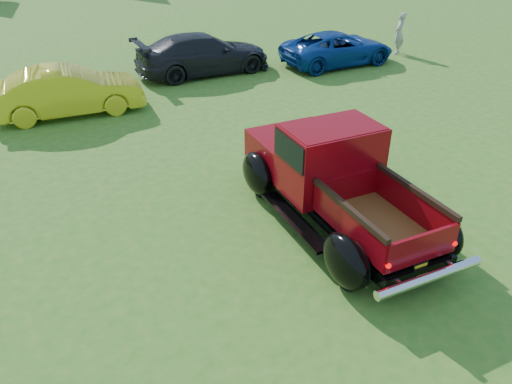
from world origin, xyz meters
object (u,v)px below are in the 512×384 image
object	(u,v)px
pickup_truck	(329,174)
show_car_grey	(203,54)
show_car_yellow	(68,91)
show_car_blue	(338,48)
spectator	(399,33)

from	to	relation	value
pickup_truck	show_car_grey	distance (m)	9.96
pickup_truck	show_car_yellow	size ratio (longest dim) A/B	1.23
pickup_truck	show_car_blue	bearing A→B (deg)	55.59
show_car_grey	spectator	xyz separation A→B (m)	(8.00, -1.24, 0.11)
show_car_grey	spectator	bearing A→B (deg)	-98.23
show_car_blue	spectator	world-z (taller)	spectator
show_car_grey	pickup_truck	bearing A→B (deg)	172.02
show_car_yellow	show_car_grey	bearing A→B (deg)	-64.11
show_car_grey	show_car_blue	bearing A→B (deg)	-104.48
pickup_truck	show_car_yellow	xyz separation A→B (m)	(-3.52, 7.95, -0.20)
show_car_yellow	show_car_blue	size ratio (longest dim) A/B	0.95
show_car_blue	spectator	xyz separation A→B (m)	(3.06, 0.09, 0.20)
show_car_blue	spectator	bearing A→B (deg)	-87.53
show_car_yellow	spectator	world-z (taller)	spectator
show_car_grey	spectator	size ratio (longest dim) A/B	2.98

